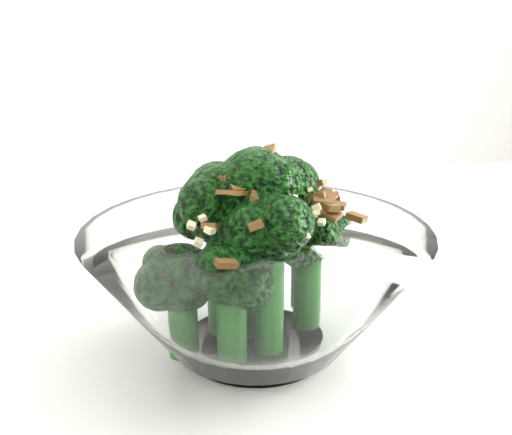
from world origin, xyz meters
name	(u,v)px	position (x,y,z in m)	size (l,w,h in m)	color
table	(434,409)	(-0.02, -0.04, 0.68)	(1.23, 0.85, 0.75)	white
broccoli_dish	(256,277)	(-0.15, -0.02, 0.81)	(0.23, 0.23, 0.15)	white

